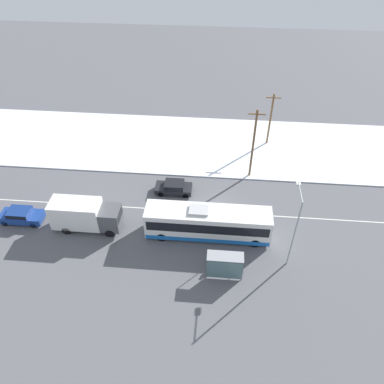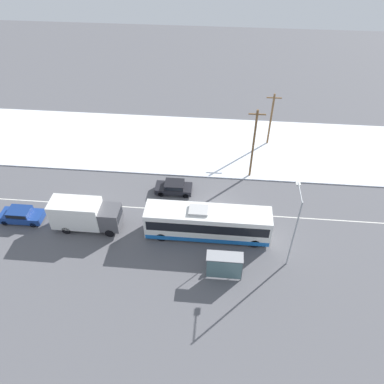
{
  "view_description": "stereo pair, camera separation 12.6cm",
  "coord_description": "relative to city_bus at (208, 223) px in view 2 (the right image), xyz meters",
  "views": [
    {
      "loc": [
        -0.25,
        -28.16,
        27.45
      ],
      "look_at": [
        -2.83,
        1.44,
        1.4
      ],
      "focal_mm": 35.0,
      "sensor_mm": 36.0,
      "label": 1
    },
    {
      "loc": [
        -0.12,
        -28.15,
        27.45
      ],
      "look_at": [
        -2.83,
        1.44,
        1.4
      ],
      "focal_mm": 35.0,
      "sensor_mm": 36.0,
      "label": 2
    }
  ],
  "objects": [
    {
      "name": "ground_plane",
      "position": [
        0.91,
        3.18,
        -1.65
      ],
      "size": [
        120.0,
        120.0,
        0.0
      ],
      "primitive_type": "plane",
      "color": "#56565B"
    },
    {
      "name": "snow_lot",
      "position": [
        0.91,
        15.6,
        -1.59
      ],
      "size": [
        80.0,
        13.32,
        0.12
      ],
      "color": "silver",
      "rests_on": "ground_plane"
    },
    {
      "name": "lane_marking_center",
      "position": [
        0.91,
        3.18,
        -1.65
      ],
      "size": [
        60.0,
        0.12,
        0.0
      ],
      "color": "silver",
      "rests_on": "ground_plane"
    },
    {
      "name": "city_bus",
      "position": [
        0.0,
        0.0,
        0.0
      ],
      "size": [
        11.94,
        2.57,
        3.39
      ],
      "color": "white",
      "rests_on": "ground_plane"
    },
    {
      "name": "box_truck",
      "position": [
        -12.05,
        -0.04,
        0.13
      ],
      "size": [
        6.74,
        2.3,
        3.27
      ],
      "color": "silver",
      "rests_on": "ground_plane"
    },
    {
      "name": "sedan_car",
      "position": [
        -4.04,
        6.0,
        -0.89
      ],
      "size": [
        4.02,
        1.8,
        1.39
      ],
      "rotation": [
        0.0,
        0.0,
        3.14
      ],
      "color": "black",
      "rests_on": "ground_plane"
    },
    {
      "name": "parked_car_near_truck",
      "position": [
        -18.9,
        0.27,
        -0.86
      ],
      "size": [
        4.25,
        1.8,
        1.46
      ],
      "color": "navy",
      "rests_on": "ground_plane"
    },
    {
      "name": "pedestrian_at_stop",
      "position": [
        1.39,
        -3.49,
        -0.59
      ],
      "size": [
        0.63,
        0.28,
        1.74
      ],
      "color": "#23232D",
      "rests_on": "ground_plane"
    },
    {
      "name": "bus_shelter",
      "position": [
        1.74,
        -4.79,
        0.03
      ],
      "size": [
        3.15,
        1.2,
        2.4
      ],
      "color": "gray",
      "rests_on": "ground_plane"
    },
    {
      "name": "streetlamp",
      "position": [
        7.43,
        -2.32,
        3.2
      ],
      "size": [
        0.36,
        2.91,
        7.66
      ],
      "color": "#9EA3A8",
      "rests_on": "ground_plane"
    },
    {
      "name": "utility_pole_roadside",
      "position": [
        4.37,
        9.7,
        2.85
      ],
      "size": [
        1.8,
        0.24,
        8.62
      ],
      "color": "brown",
      "rests_on": "ground_plane"
    },
    {
      "name": "utility_pole_snowlot",
      "position": [
        6.83,
        16.71,
        2.03
      ],
      "size": [
        1.8,
        0.24,
        7.01
      ],
      "color": "brown",
      "rests_on": "ground_plane"
    }
  ]
}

